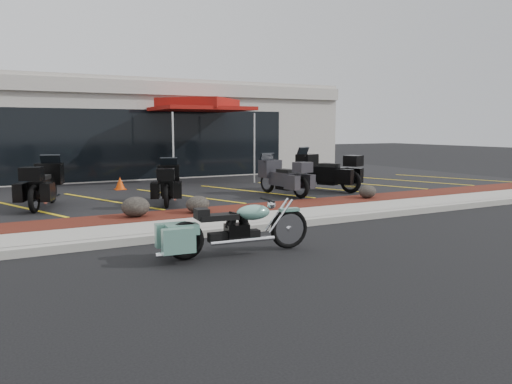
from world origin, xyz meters
TOP-DOWN VIEW (x-y plane):
  - ground at (0.00, 0.00)m, footprint 90.00×90.00m
  - curb at (0.00, 0.90)m, footprint 24.00×0.25m
  - sidewalk at (0.00, 1.60)m, footprint 24.00×1.20m
  - mulch_bed at (0.00, 2.80)m, footprint 24.00×1.20m
  - upper_lot at (0.00, 8.20)m, footprint 26.00×9.60m
  - dealership_building at (0.00, 14.47)m, footprint 18.00×8.16m
  - boulder_left at (-2.19, 2.83)m, footprint 0.63×0.53m
  - boulder_mid at (-0.78, 2.68)m, footprint 0.56×0.47m
  - boulder_right at (4.34, 2.75)m, footprint 0.52×0.43m
  - hero_cruiser at (-0.40, -0.75)m, footprint 2.70×0.89m
  - touring_black_front at (-3.59, 5.95)m, footprint 1.54×2.36m
  - touring_black_mid at (-0.68, 5.08)m, footprint 1.43×2.15m
  - touring_grey at (2.44, 5.11)m, footprint 1.11×2.19m
  - touring_black_rear at (3.94, 5.43)m, footprint 1.78×2.50m
  - traffic_cone at (-1.35, 8.04)m, footprint 0.39×0.39m
  - popup_canopy at (1.90, 9.36)m, footprint 3.47×3.47m

SIDE VIEW (x-z plane):
  - ground at x=0.00m, z-range 0.00..0.00m
  - curb at x=0.00m, z-range 0.00..0.15m
  - sidewalk at x=0.00m, z-range 0.00..0.15m
  - upper_lot at x=0.00m, z-range 0.00..0.15m
  - mulch_bed at x=0.00m, z-range 0.00..0.16m
  - boulder_right at x=4.34m, z-range 0.16..0.53m
  - traffic_cone at x=-1.35m, z-range 0.15..0.55m
  - boulder_mid at x=-0.78m, z-range 0.16..0.56m
  - boulder_left at x=-2.19m, z-range 0.16..0.61m
  - hero_cruiser at x=-0.40m, z-range 0.00..0.94m
  - touring_black_mid at x=-0.68m, z-range 0.15..1.32m
  - touring_grey at x=2.44m, z-range 0.15..1.37m
  - touring_black_front at x=-3.59m, z-range 0.15..1.43m
  - touring_black_rear at x=3.94m, z-range 0.15..1.51m
  - dealership_building at x=0.00m, z-range 0.01..4.01m
  - popup_canopy at x=1.90m, z-range 1.39..4.42m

